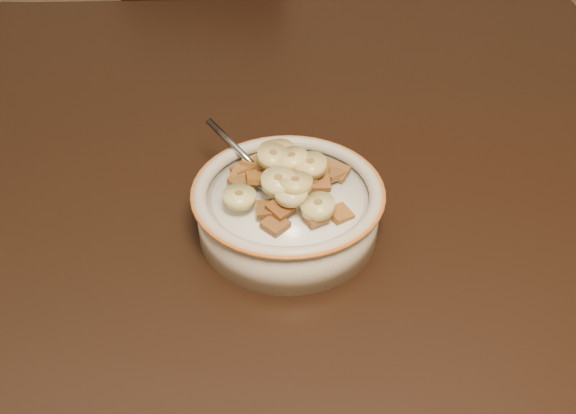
{
  "coord_description": "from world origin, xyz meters",
  "views": [
    {
      "loc": [
        0.22,
        -0.6,
        1.18
      ],
      "look_at": [
        0.21,
        -0.12,
        0.78
      ],
      "focal_mm": 40.0,
      "sensor_mm": 36.0,
      "label": 1
    }
  ],
  "objects_px": {
    "spoon": "(269,180)",
    "table": "(111,170)",
    "chair": "(192,75)",
    "cereal_bowl": "(288,214)"
  },
  "relations": [
    {
      "from": "cereal_bowl",
      "to": "spoon",
      "type": "distance_m",
      "value": 0.04
    },
    {
      "from": "table",
      "to": "chair",
      "type": "height_order",
      "value": "chair"
    },
    {
      "from": "spoon",
      "to": "table",
      "type": "bearing_deg",
      "value": -69.68
    },
    {
      "from": "table",
      "to": "spoon",
      "type": "xyz_separation_m",
      "value": [
        0.19,
        -0.1,
        0.07
      ]
    },
    {
      "from": "chair",
      "to": "cereal_bowl",
      "type": "distance_m",
      "value": 0.88
    },
    {
      "from": "table",
      "to": "chair",
      "type": "relative_size",
      "value": 1.45
    },
    {
      "from": "table",
      "to": "chair",
      "type": "xyz_separation_m",
      "value": [
        -0.02,
        0.68,
        -0.25
      ]
    },
    {
      "from": "cereal_bowl",
      "to": "spoon",
      "type": "relative_size",
      "value": 4.17
    },
    {
      "from": "table",
      "to": "spoon",
      "type": "bearing_deg",
      "value": -31.07
    },
    {
      "from": "chair",
      "to": "cereal_bowl",
      "type": "height_order",
      "value": "chair"
    }
  ]
}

